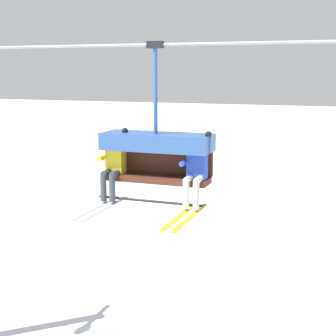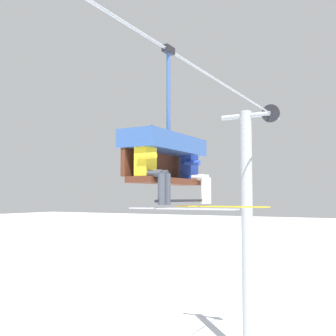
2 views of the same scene
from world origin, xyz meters
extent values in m
cylinder|color=#9EA3A8|center=(7.13, 0.00, 3.87)|extent=(0.36, 0.36, 7.73)
cylinder|color=#9EA3A8|center=(7.13, 0.00, 7.58)|extent=(0.16, 1.60, 0.16)
cylinder|color=black|center=(7.13, -0.80, 7.58)|extent=(0.08, 0.56, 0.56)
cylinder|color=#9EA3A8|center=(0.25, -0.80, 7.58)|extent=(15.77, 0.05, 0.05)
cube|color=#512819|center=(0.68, -0.80, 5.27)|extent=(1.91, 0.48, 0.10)
cube|color=#512819|center=(0.68, -0.52, 5.55)|extent=(1.91, 0.08, 0.45)
cube|color=#335699|center=(0.68, -0.74, 5.92)|extent=(1.95, 0.68, 0.30)
cylinder|color=black|center=(0.68, -1.12, 4.94)|extent=(1.91, 0.04, 0.04)
cylinder|color=#335699|center=(0.68, -0.80, 6.80)|extent=(0.07, 0.07, 1.46)
cube|color=black|center=(0.68, -0.80, 7.58)|extent=(0.28, 0.12, 0.12)
cube|color=yellow|center=(-0.08, -0.82, 5.58)|extent=(0.32, 0.22, 0.52)
sphere|color=silver|center=(-0.08, -0.82, 5.94)|extent=(0.22, 0.22, 0.22)
ellipsoid|color=black|center=(-0.08, -0.92, 5.94)|extent=(0.17, 0.04, 0.08)
cylinder|color=#3D424C|center=(-0.17, -0.99, 5.36)|extent=(0.11, 0.34, 0.11)
cylinder|color=#3D424C|center=(0.00, -0.99, 5.36)|extent=(0.11, 0.34, 0.11)
cylinder|color=#3D424C|center=(-0.17, -1.16, 5.12)|extent=(0.11, 0.11, 0.48)
cylinder|color=#3D424C|center=(0.00, -1.16, 5.12)|extent=(0.11, 0.11, 0.48)
cube|color=#B2B2BC|center=(-0.17, -1.46, 4.83)|extent=(0.09, 1.70, 0.02)
cube|color=#B2B2BC|center=(0.00, -1.46, 4.83)|extent=(0.09, 1.70, 0.02)
cylinder|color=yellow|center=(-0.27, -0.97, 5.62)|extent=(0.09, 0.30, 0.09)
cylinder|color=yellow|center=(0.10, -0.82, 5.93)|extent=(0.09, 0.09, 0.30)
sphere|color=black|center=(0.10, -0.82, 6.10)|extent=(0.11, 0.11, 0.11)
cube|color=#2847B7|center=(1.45, -0.82, 5.58)|extent=(0.32, 0.22, 0.52)
sphere|color=#284C93|center=(1.45, -0.82, 5.94)|extent=(0.22, 0.22, 0.22)
ellipsoid|color=black|center=(1.45, -0.92, 5.94)|extent=(0.17, 0.04, 0.08)
cylinder|color=silver|center=(1.36, -0.99, 5.36)|extent=(0.11, 0.34, 0.11)
cylinder|color=silver|center=(1.54, -0.99, 5.36)|extent=(0.11, 0.34, 0.11)
cylinder|color=silver|center=(1.36, -1.16, 5.12)|extent=(0.11, 0.11, 0.48)
cylinder|color=silver|center=(1.54, -1.16, 5.12)|extent=(0.11, 0.11, 0.48)
cube|color=gold|center=(1.36, -1.46, 4.83)|extent=(0.09, 1.70, 0.02)
cube|color=gold|center=(1.54, -1.46, 4.83)|extent=(0.09, 1.70, 0.02)
cylinder|color=#2847B7|center=(1.26, -0.97, 5.62)|extent=(0.09, 0.30, 0.09)
cylinder|color=#2847B7|center=(1.64, -0.82, 5.93)|extent=(0.09, 0.09, 0.30)
sphere|color=black|center=(1.64, -0.82, 6.10)|extent=(0.11, 0.11, 0.11)
camera|label=1|loc=(3.94, -9.07, 7.15)|focal=55.00mm
camera|label=2|loc=(-5.60, -4.33, 5.01)|focal=45.00mm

